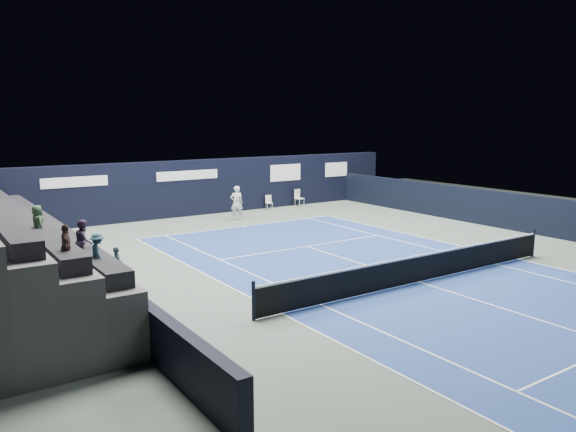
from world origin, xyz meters
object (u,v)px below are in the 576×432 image
(folding_chair_back_a, at_px, (269,200))
(line_judge_chair, at_px, (87,261))
(tennis_player, at_px, (237,203))
(tennis_net, at_px, (420,267))
(folding_chair_back_b, at_px, (298,197))

(folding_chair_back_a, relative_size, line_judge_chair, 0.99)
(tennis_player, bearing_deg, tennis_net, -92.95)
(folding_chair_back_a, distance_m, line_judge_chair, 15.60)
(line_judge_chair, bearing_deg, folding_chair_back_a, 15.11)
(folding_chair_back_b, bearing_deg, tennis_player, -170.32)
(folding_chair_back_a, relative_size, tennis_player, 0.46)
(tennis_net, distance_m, tennis_player, 13.79)
(folding_chair_back_b, distance_m, tennis_player, 5.84)
(folding_chair_back_a, bearing_deg, tennis_player, -132.69)
(line_judge_chair, bearing_deg, tennis_net, -57.61)
(line_judge_chair, height_order, tennis_net, tennis_net)
(folding_chair_back_a, xyz_separation_m, folding_chair_back_b, (2.13, -0.09, 0.04))
(folding_chair_back_a, xyz_separation_m, tennis_player, (-3.34, -2.09, 0.35))
(tennis_net, height_order, tennis_player, tennis_player)
(line_judge_chair, relative_size, tennis_player, 0.47)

